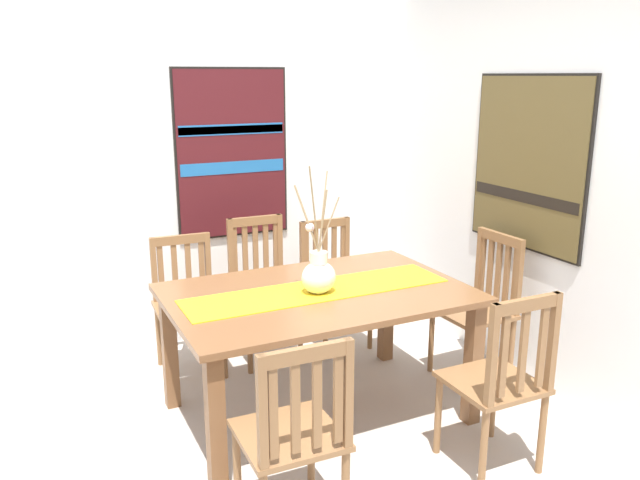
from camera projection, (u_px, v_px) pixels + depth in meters
ground_plane at (287, 471)px, 3.18m from camera, size 6.40×6.40×0.03m
wall_back at (182, 158)px, 4.45m from camera, size 6.40×0.12×2.70m
wall_side at (582, 177)px, 3.62m from camera, size 0.12×6.40×2.70m
dining_table at (318, 308)px, 3.53m from camera, size 1.65×1.08×0.76m
table_runner at (318, 290)px, 3.51m from camera, size 1.51×0.36×0.01m
centerpiece_vase at (318, 274)px, 3.44m from camera, size 0.22×0.16×0.72m
chair_0 at (294, 434)px, 2.60m from camera, size 0.43×0.43×0.93m
chair_1 at (262, 286)px, 4.36m from camera, size 0.43×0.43×0.97m
chair_2 at (500, 380)px, 3.06m from camera, size 0.43×0.43×0.95m
chair_3 at (333, 279)px, 4.59m from camera, size 0.42×0.42×0.90m
chair_4 at (187, 301)px, 4.15m from camera, size 0.44×0.44×0.89m
chair_5 at (481, 304)px, 4.05m from camera, size 0.43×0.43×0.95m
painting_on_back_wall at (232, 154)px, 4.54m from camera, size 0.83×0.05×1.21m
painting_on_side_wall at (529, 163)px, 3.90m from camera, size 0.05×0.94×1.08m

